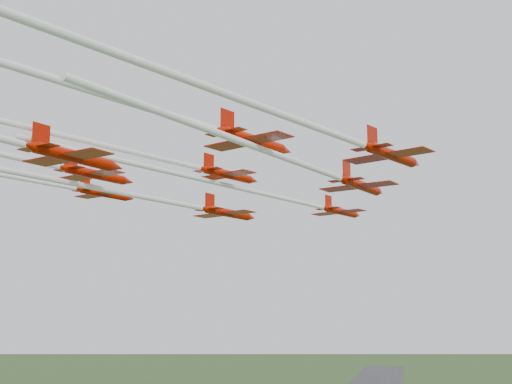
% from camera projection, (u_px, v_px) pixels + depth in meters
% --- Properties ---
extents(jet_lead, '(29.37, 56.38, 2.53)m').
position_uv_depth(jet_lead, '(277.00, 197.00, 95.95)').
color(jet_lead, '#AD1300').
extents(jet_row2_left, '(22.47, 43.95, 2.86)m').
position_uv_depth(jet_row2_left, '(181.00, 204.00, 94.88)').
color(jet_row2_left, '#AD1300').
extents(jet_row2_right, '(23.37, 52.56, 2.96)m').
position_uv_depth(jet_row2_right, '(314.00, 168.00, 80.97)').
color(jet_row2_right, '#AD1300').
extents(jet_row3_left, '(24.86, 48.88, 2.56)m').
position_uv_depth(jet_row3_left, '(28.00, 180.00, 92.24)').
color(jet_row3_left, '#AD1300').
extents(jet_row3_mid, '(29.37, 53.48, 2.52)m').
position_uv_depth(jet_row3_mid, '(131.00, 152.00, 76.07)').
color(jet_row3_mid, '#AD1300').
extents(jet_row3_right, '(29.84, 54.60, 2.87)m').
position_uv_depth(jet_row3_right, '(313.00, 126.00, 64.95)').
color(jet_row3_right, '#AD1300').
extents(jet_row4_right, '(22.33, 40.65, 2.92)m').
position_uv_depth(jet_row4_right, '(196.00, 123.00, 66.90)').
color(jet_row4_right, '#AD1300').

